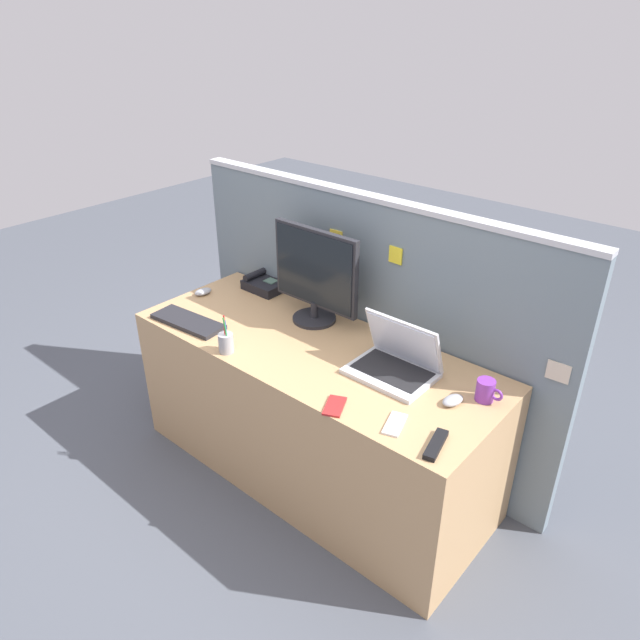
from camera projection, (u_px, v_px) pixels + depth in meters
ground_plane at (314, 469)px, 3.07m from camera, size 10.00×10.00×0.00m
desk at (313, 412)px, 2.89m from camera, size 1.81×0.70×0.75m
cubicle_divider at (364, 326)px, 3.00m from camera, size 2.15×0.08×1.38m
desktop_monitor at (315, 274)px, 2.83m from camera, size 0.50×0.22×0.47m
laptop at (396, 360)px, 2.50m from camera, size 0.36×0.27×0.25m
desk_phone at (264, 284)px, 3.24m from camera, size 0.22×0.16×0.09m
keyboard_main at (188, 322)px, 2.90m from camera, size 0.40×0.18×0.02m
computer_mouse_right_hand at (203, 292)px, 3.19m from camera, size 0.07×0.11×0.03m
computer_mouse_left_hand at (453, 400)px, 2.32m from camera, size 0.08×0.11×0.03m
pen_cup at (226, 343)px, 2.65m from camera, size 0.07×0.07×0.18m
cell_phone_white_slab at (395, 424)px, 2.21m from camera, size 0.10×0.15×0.01m
cell_phone_red_case at (335, 406)px, 2.30m from camera, size 0.12×0.15×0.01m
tv_remote at (436, 445)px, 2.10m from camera, size 0.08×0.18×0.02m
coffee_mug at (486, 390)px, 2.33m from camera, size 0.11×0.07×0.09m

